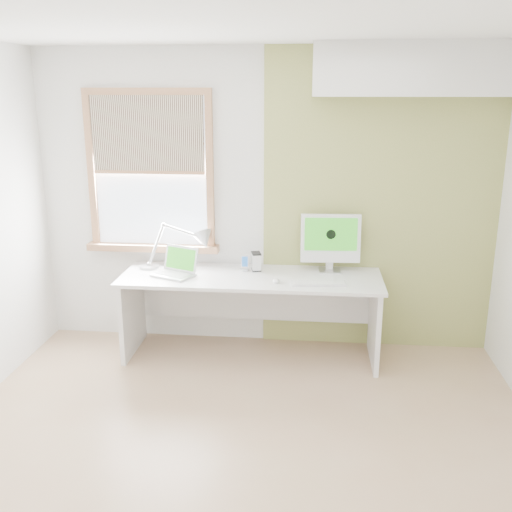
# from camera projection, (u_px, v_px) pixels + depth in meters

# --- Properties ---
(room) EXTENTS (4.04, 3.54, 2.64)m
(room) POSITION_uv_depth(u_px,v_px,m) (238.00, 255.00, 3.40)
(room) COLOR tan
(room) RESTS_ON ground
(accent_wall) EXTENTS (2.00, 0.02, 2.60)m
(accent_wall) POSITION_uv_depth(u_px,v_px,m) (380.00, 204.00, 4.97)
(accent_wall) COLOR #8C9F4C
(accent_wall) RESTS_ON room
(soffit) EXTENTS (1.60, 0.40, 0.42)m
(soffit) POSITION_uv_depth(u_px,v_px,m) (416.00, 68.00, 4.48)
(soffit) COLOR white
(soffit) RESTS_ON room
(window) EXTENTS (1.20, 0.14, 1.42)m
(window) POSITION_uv_depth(u_px,v_px,m) (150.00, 173.00, 5.06)
(window) COLOR #956543
(window) RESTS_ON room
(desk) EXTENTS (2.20, 0.70, 0.73)m
(desk) POSITION_uv_depth(u_px,v_px,m) (252.00, 295.00, 4.99)
(desk) COLOR silver
(desk) RESTS_ON room
(desk_lamp) EXTENTS (0.73, 0.37, 0.40)m
(desk_lamp) POSITION_uv_depth(u_px,v_px,m) (194.00, 243.00, 5.10)
(desk_lamp) COLOR silver
(desk_lamp) RESTS_ON desk
(laptop) EXTENTS (0.41, 0.38, 0.23)m
(laptop) POSITION_uv_depth(u_px,v_px,m) (177.00, 268.00, 4.90)
(laptop) COLOR silver
(laptop) RESTS_ON desk
(phone_dock) EXTENTS (0.08, 0.08, 0.15)m
(phone_dock) POSITION_uv_depth(u_px,v_px,m) (245.00, 266.00, 5.01)
(phone_dock) COLOR silver
(phone_dock) RESTS_ON desk
(external_drive) EXTENTS (0.10, 0.14, 0.16)m
(external_drive) POSITION_uv_depth(u_px,v_px,m) (256.00, 261.00, 5.02)
(external_drive) COLOR silver
(external_drive) RESTS_ON desk
(imac) EXTENTS (0.51, 0.18, 0.50)m
(imac) POSITION_uv_depth(u_px,v_px,m) (330.00, 240.00, 4.94)
(imac) COLOR silver
(imac) RESTS_ON desk
(keyboard) EXTENTS (0.45, 0.16, 0.02)m
(keyboard) POSITION_uv_depth(u_px,v_px,m) (319.00, 283.00, 4.66)
(keyboard) COLOR white
(keyboard) RESTS_ON desk
(mouse) EXTENTS (0.06, 0.10, 0.03)m
(mouse) POSITION_uv_depth(u_px,v_px,m) (276.00, 281.00, 4.71)
(mouse) COLOR white
(mouse) RESTS_ON desk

